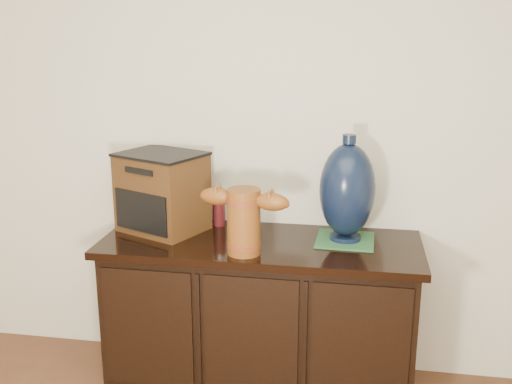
% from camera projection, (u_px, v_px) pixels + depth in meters
% --- Properties ---
extents(sideboard, '(1.46, 0.56, 0.75)m').
position_uv_depth(sideboard, '(260.00, 314.00, 2.84)').
color(sideboard, black).
rests_on(sideboard, ground).
extents(terracotta_vessel, '(0.41, 0.17, 0.29)m').
position_uv_depth(terracotta_vessel, '(244.00, 218.00, 2.55)').
color(terracotta_vessel, brown).
rests_on(terracotta_vessel, sideboard).
extents(tv_radio, '(0.47, 0.43, 0.38)m').
position_uv_depth(tv_radio, '(162.00, 192.00, 2.85)').
color(tv_radio, '#3F250F').
rests_on(tv_radio, sideboard).
extents(green_mat, '(0.27, 0.27, 0.01)m').
position_uv_depth(green_mat, '(345.00, 240.00, 2.74)').
color(green_mat, '#285A31').
rests_on(green_mat, sideboard).
extents(lamp_base, '(0.26, 0.26, 0.48)m').
position_uv_depth(lamp_base, '(347.00, 191.00, 2.68)').
color(lamp_base, black).
rests_on(lamp_base, green_mat).
extents(spray_can, '(0.06, 0.06, 0.18)m').
position_uv_depth(spray_can, '(219.00, 208.00, 2.94)').
color(spray_can, '#5D1014').
rests_on(spray_can, sideboard).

